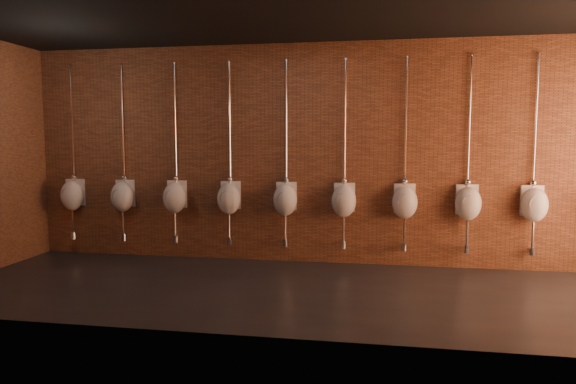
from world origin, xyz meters
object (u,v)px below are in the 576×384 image
(urinal_1, at_px, (123,196))
(urinal_4, at_px, (285,199))
(urinal_7, at_px, (468,202))
(urinal_3, at_px, (229,198))
(urinal_6, at_px, (405,201))
(urinal_8, at_px, (534,204))
(urinal_2, at_px, (175,197))
(urinal_0, at_px, (72,195))
(urinal_5, at_px, (344,200))

(urinal_1, relative_size, urinal_4, 1.00)
(urinal_4, relative_size, urinal_7, 1.00)
(urinal_3, bearing_deg, urinal_1, 180.00)
(urinal_3, bearing_deg, urinal_6, 0.00)
(urinal_3, height_order, urinal_6, same)
(urinal_4, bearing_deg, urinal_8, 0.00)
(urinal_2, distance_m, urinal_3, 0.85)
(urinal_0, xyz_separation_m, urinal_3, (2.56, 0.00, 0.00))
(urinal_7, distance_m, urinal_8, 0.85)
(urinal_6, distance_m, urinal_7, 0.85)
(urinal_1, bearing_deg, urinal_6, 0.00)
(urinal_0, relative_size, urinal_5, 1.00)
(urinal_5, bearing_deg, urinal_2, 180.00)
(urinal_4, relative_size, urinal_6, 1.00)
(urinal_3, bearing_deg, urinal_4, 0.00)
(urinal_1, bearing_deg, urinal_8, 0.00)
(urinal_5, relative_size, urinal_8, 1.00)
(urinal_5, bearing_deg, urinal_8, 0.00)
(urinal_2, bearing_deg, urinal_4, 0.00)
(urinal_5, xyz_separation_m, urinal_8, (2.56, 0.00, 0.00))
(urinal_4, bearing_deg, urinal_7, 0.00)
(urinal_1, xyz_separation_m, urinal_4, (2.56, 0.00, 0.00))
(urinal_3, distance_m, urinal_8, 4.26)
(urinal_0, bearing_deg, urinal_8, 0.00)
(urinal_1, height_order, urinal_6, same)
(urinal_4, distance_m, urinal_7, 2.56)
(urinal_0, height_order, urinal_5, same)
(urinal_5, bearing_deg, urinal_1, 180.00)
(urinal_4, bearing_deg, urinal_6, 0.00)
(urinal_8, bearing_deg, urinal_4, 180.00)
(urinal_6, bearing_deg, urinal_2, 180.00)
(urinal_0, bearing_deg, urinal_5, 0.00)
(urinal_3, bearing_deg, urinal_7, 0.00)
(urinal_7, bearing_deg, urinal_0, 180.00)
(urinal_3, bearing_deg, urinal_5, 0.00)
(urinal_6, xyz_separation_m, urinal_8, (1.70, 0.00, 0.00))
(urinal_6, height_order, urinal_8, same)
(urinal_6, bearing_deg, urinal_0, 180.00)
(urinal_1, height_order, urinal_3, same)
(urinal_1, distance_m, urinal_3, 1.70)
(urinal_1, relative_size, urinal_8, 1.00)
(urinal_5, distance_m, urinal_8, 2.56)
(urinal_4, distance_m, urinal_8, 3.41)
(urinal_3, xyz_separation_m, urinal_6, (2.56, 0.00, 0.00))
(urinal_3, bearing_deg, urinal_8, 0.00)
(urinal_0, distance_m, urinal_4, 3.41)
(urinal_5, xyz_separation_m, urinal_7, (1.70, 0.00, 0.00))
(urinal_2, height_order, urinal_4, same)
(urinal_0, xyz_separation_m, urinal_4, (3.41, 0.00, 0.00))
(urinal_6, distance_m, urinal_8, 1.70)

